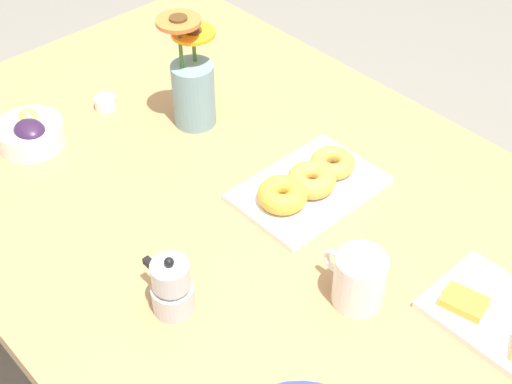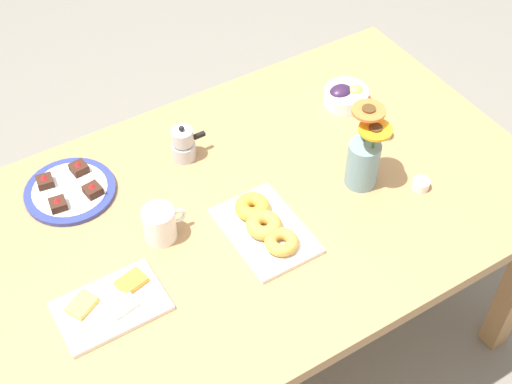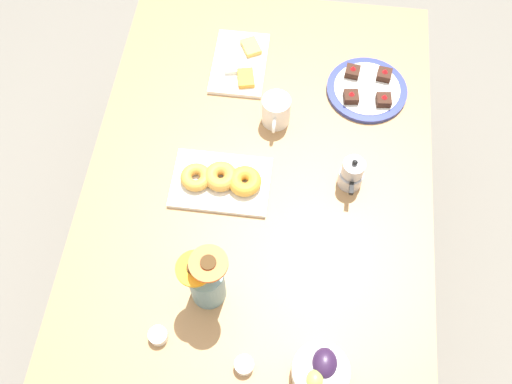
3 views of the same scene
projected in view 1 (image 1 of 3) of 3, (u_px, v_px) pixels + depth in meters
dining_table at (256, 239)px, 1.41m from camera, size 1.60×1.00×0.74m
coffee_mug at (359, 279)px, 1.15m from camera, size 0.12×0.09×0.10m
grape_bowl at (30, 133)px, 1.47m from camera, size 0.14×0.14×0.07m
cheese_platter at (508, 322)px, 1.14m from camera, size 0.26×0.17×0.03m
croissant_platter at (308, 184)px, 1.37m from camera, size 0.19×0.28×0.05m
jam_cup_honey at (105, 102)px, 1.58m from camera, size 0.05×0.05×0.03m
jam_cup_berry at (196, 73)px, 1.67m from camera, size 0.05×0.05×0.03m
flower_vase at (193, 87)px, 1.49m from camera, size 0.10×0.12×0.25m
moka_pot at (172, 288)px, 1.14m from camera, size 0.11×0.07×0.12m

